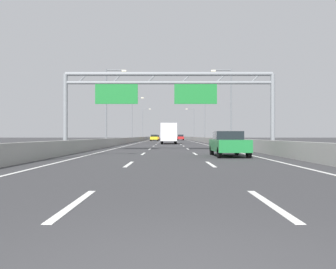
# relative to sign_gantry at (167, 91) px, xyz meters

# --- Properties ---
(ground_plane) EXTENTS (260.00, 260.00, 0.00)m
(ground_plane) POSITION_rel_sign_gantry_xyz_m (0.23, 74.95, -4.84)
(ground_plane) COLOR #38383A
(lane_dash_left_0) EXTENTS (0.16, 3.00, 0.01)m
(lane_dash_left_0) POSITION_rel_sign_gantry_xyz_m (-1.57, -21.55, -4.83)
(lane_dash_left_0) COLOR white
(lane_dash_left_0) RESTS_ON ground_plane
(lane_dash_left_1) EXTENTS (0.16, 3.00, 0.01)m
(lane_dash_left_1) POSITION_rel_sign_gantry_xyz_m (-1.57, -12.55, -4.83)
(lane_dash_left_1) COLOR white
(lane_dash_left_1) RESTS_ON ground_plane
(lane_dash_left_2) EXTENTS (0.16, 3.00, 0.01)m
(lane_dash_left_2) POSITION_rel_sign_gantry_xyz_m (-1.57, -3.55, -4.83)
(lane_dash_left_2) COLOR white
(lane_dash_left_2) RESTS_ON ground_plane
(lane_dash_left_3) EXTENTS (0.16, 3.00, 0.01)m
(lane_dash_left_3) POSITION_rel_sign_gantry_xyz_m (-1.57, 5.45, -4.83)
(lane_dash_left_3) COLOR white
(lane_dash_left_3) RESTS_ON ground_plane
(lane_dash_left_4) EXTENTS (0.16, 3.00, 0.01)m
(lane_dash_left_4) POSITION_rel_sign_gantry_xyz_m (-1.57, 14.45, -4.83)
(lane_dash_left_4) COLOR white
(lane_dash_left_4) RESTS_ON ground_plane
(lane_dash_left_5) EXTENTS (0.16, 3.00, 0.01)m
(lane_dash_left_5) POSITION_rel_sign_gantry_xyz_m (-1.57, 23.45, -4.83)
(lane_dash_left_5) COLOR white
(lane_dash_left_5) RESTS_ON ground_plane
(lane_dash_left_6) EXTENTS (0.16, 3.00, 0.01)m
(lane_dash_left_6) POSITION_rel_sign_gantry_xyz_m (-1.57, 32.45, -4.83)
(lane_dash_left_6) COLOR white
(lane_dash_left_6) RESTS_ON ground_plane
(lane_dash_left_7) EXTENTS (0.16, 3.00, 0.01)m
(lane_dash_left_7) POSITION_rel_sign_gantry_xyz_m (-1.57, 41.45, -4.83)
(lane_dash_left_7) COLOR white
(lane_dash_left_7) RESTS_ON ground_plane
(lane_dash_left_8) EXTENTS (0.16, 3.00, 0.01)m
(lane_dash_left_8) POSITION_rel_sign_gantry_xyz_m (-1.57, 50.45, -4.83)
(lane_dash_left_8) COLOR white
(lane_dash_left_8) RESTS_ON ground_plane
(lane_dash_left_9) EXTENTS (0.16, 3.00, 0.01)m
(lane_dash_left_9) POSITION_rel_sign_gantry_xyz_m (-1.57, 59.45, -4.83)
(lane_dash_left_9) COLOR white
(lane_dash_left_9) RESTS_ON ground_plane
(lane_dash_left_10) EXTENTS (0.16, 3.00, 0.01)m
(lane_dash_left_10) POSITION_rel_sign_gantry_xyz_m (-1.57, 68.45, -4.83)
(lane_dash_left_10) COLOR white
(lane_dash_left_10) RESTS_ON ground_plane
(lane_dash_left_11) EXTENTS (0.16, 3.00, 0.01)m
(lane_dash_left_11) POSITION_rel_sign_gantry_xyz_m (-1.57, 77.45, -4.83)
(lane_dash_left_11) COLOR white
(lane_dash_left_11) RESTS_ON ground_plane
(lane_dash_left_12) EXTENTS (0.16, 3.00, 0.01)m
(lane_dash_left_12) POSITION_rel_sign_gantry_xyz_m (-1.57, 86.45, -4.83)
(lane_dash_left_12) COLOR white
(lane_dash_left_12) RESTS_ON ground_plane
(lane_dash_left_13) EXTENTS (0.16, 3.00, 0.01)m
(lane_dash_left_13) POSITION_rel_sign_gantry_xyz_m (-1.57, 95.45, -4.83)
(lane_dash_left_13) COLOR white
(lane_dash_left_13) RESTS_ON ground_plane
(lane_dash_left_14) EXTENTS (0.16, 3.00, 0.01)m
(lane_dash_left_14) POSITION_rel_sign_gantry_xyz_m (-1.57, 104.45, -4.83)
(lane_dash_left_14) COLOR white
(lane_dash_left_14) RESTS_ON ground_plane
(lane_dash_left_15) EXTENTS (0.16, 3.00, 0.01)m
(lane_dash_left_15) POSITION_rel_sign_gantry_xyz_m (-1.57, 113.45, -4.83)
(lane_dash_left_15) COLOR white
(lane_dash_left_15) RESTS_ON ground_plane
(lane_dash_left_16) EXTENTS (0.16, 3.00, 0.01)m
(lane_dash_left_16) POSITION_rel_sign_gantry_xyz_m (-1.57, 122.45, -4.83)
(lane_dash_left_16) COLOR white
(lane_dash_left_16) RESTS_ON ground_plane
(lane_dash_left_17) EXTENTS (0.16, 3.00, 0.01)m
(lane_dash_left_17) POSITION_rel_sign_gantry_xyz_m (-1.57, 131.45, -4.83)
(lane_dash_left_17) COLOR white
(lane_dash_left_17) RESTS_ON ground_plane
(lane_dash_right_0) EXTENTS (0.16, 3.00, 0.01)m
(lane_dash_right_0) POSITION_rel_sign_gantry_xyz_m (2.03, -21.55, -4.83)
(lane_dash_right_0) COLOR white
(lane_dash_right_0) RESTS_ON ground_plane
(lane_dash_right_1) EXTENTS (0.16, 3.00, 0.01)m
(lane_dash_right_1) POSITION_rel_sign_gantry_xyz_m (2.03, -12.55, -4.83)
(lane_dash_right_1) COLOR white
(lane_dash_right_1) RESTS_ON ground_plane
(lane_dash_right_2) EXTENTS (0.16, 3.00, 0.01)m
(lane_dash_right_2) POSITION_rel_sign_gantry_xyz_m (2.03, -3.55, -4.83)
(lane_dash_right_2) COLOR white
(lane_dash_right_2) RESTS_ON ground_plane
(lane_dash_right_3) EXTENTS (0.16, 3.00, 0.01)m
(lane_dash_right_3) POSITION_rel_sign_gantry_xyz_m (2.03, 5.45, -4.83)
(lane_dash_right_3) COLOR white
(lane_dash_right_3) RESTS_ON ground_plane
(lane_dash_right_4) EXTENTS (0.16, 3.00, 0.01)m
(lane_dash_right_4) POSITION_rel_sign_gantry_xyz_m (2.03, 14.45, -4.83)
(lane_dash_right_4) COLOR white
(lane_dash_right_4) RESTS_ON ground_plane
(lane_dash_right_5) EXTENTS (0.16, 3.00, 0.01)m
(lane_dash_right_5) POSITION_rel_sign_gantry_xyz_m (2.03, 23.45, -4.83)
(lane_dash_right_5) COLOR white
(lane_dash_right_5) RESTS_ON ground_plane
(lane_dash_right_6) EXTENTS (0.16, 3.00, 0.01)m
(lane_dash_right_6) POSITION_rel_sign_gantry_xyz_m (2.03, 32.45, -4.83)
(lane_dash_right_6) COLOR white
(lane_dash_right_6) RESTS_ON ground_plane
(lane_dash_right_7) EXTENTS (0.16, 3.00, 0.01)m
(lane_dash_right_7) POSITION_rel_sign_gantry_xyz_m (2.03, 41.45, -4.83)
(lane_dash_right_7) COLOR white
(lane_dash_right_7) RESTS_ON ground_plane
(lane_dash_right_8) EXTENTS (0.16, 3.00, 0.01)m
(lane_dash_right_8) POSITION_rel_sign_gantry_xyz_m (2.03, 50.45, -4.83)
(lane_dash_right_8) COLOR white
(lane_dash_right_8) RESTS_ON ground_plane
(lane_dash_right_9) EXTENTS (0.16, 3.00, 0.01)m
(lane_dash_right_9) POSITION_rel_sign_gantry_xyz_m (2.03, 59.45, -4.83)
(lane_dash_right_9) COLOR white
(lane_dash_right_9) RESTS_ON ground_plane
(lane_dash_right_10) EXTENTS (0.16, 3.00, 0.01)m
(lane_dash_right_10) POSITION_rel_sign_gantry_xyz_m (2.03, 68.45, -4.83)
(lane_dash_right_10) COLOR white
(lane_dash_right_10) RESTS_ON ground_plane
(lane_dash_right_11) EXTENTS (0.16, 3.00, 0.01)m
(lane_dash_right_11) POSITION_rel_sign_gantry_xyz_m (2.03, 77.45, -4.83)
(lane_dash_right_11) COLOR white
(lane_dash_right_11) RESTS_ON ground_plane
(lane_dash_right_12) EXTENTS (0.16, 3.00, 0.01)m
(lane_dash_right_12) POSITION_rel_sign_gantry_xyz_m (2.03, 86.45, -4.83)
(lane_dash_right_12) COLOR white
(lane_dash_right_12) RESTS_ON ground_plane
(lane_dash_right_13) EXTENTS (0.16, 3.00, 0.01)m
(lane_dash_right_13) POSITION_rel_sign_gantry_xyz_m (2.03, 95.45, -4.83)
(lane_dash_right_13) COLOR white
(lane_dash_right_13) RESTS_ON ground_plane
(lane_dash_right_14) EXTENTS (0.16, 3.00, 0.01)m
(lane_dash_right_14) POSITION_rel_sign_gantry_xyz_m (2.03, 104.45, -4.83)
(lane_dash_right_14) COLOR white
(lane_dash_right_14) RESTS_ON ground_plane
(lane_dash_right_15) EXTENTS (0.16, 3.00, 0.01)m
(lane_dash_right_15) POSITION_rel_sign_gantry_xyz_m (2.03, 113.45, -4.83)
(lane_dash_right_15) COLOR white
(lane_dash_right_15) RESTS_ON ground_plane
(lane_dash_right_16) EXTENTS (0.16, 3.00, 0.01)m
(lane_dash_right_16) POSITION_rel_sign_gantry_xyz_m (2.03, 122.45, -4.83)
(lane_dash_right_16) COLOR white
(lane_dash_right_16) RESTS_ON ground_plane
(lane_dash_right_17) EXTENTS (0.16, 3.00, 0.01)m
(lane_dash_right_17) POSITION_rel_sign_gantry_xyz_m (2.03, 131.45, -4.83)
(lane_dash_right_17) COLOR white
(lane_dash_right_17) RESTS_ON ground_plane
(edge_line_left) EXTENTS (0.16, 176.00, 0.01)m
(edge_line_left) POSITION_rel_sign_gantry_xyz_m (-5.02, 62.95, -4.83)
(edge_line_left) COLOR white
(edge_line_left) RESTS_ON ground_plane
(edge_line_right) EXTENTS (0.16, 176.00, 0.01)m
(edge_line_right) POSITION_rel_sign_gantry_xyz_m (5.48, 62.95, -4.83)
(edge_line_right) COLOR white
(edge_line_right) RESTS_ON ground_plane
(barrier_left) EXTENTS (0.45, 220.00, 0.95)m
(barrier_left) POSITION_rel_sign_gantry_xyz_m (-6.67, 84.95, -4.36)
(barrier_left) COLOR #9E9E99
(barrier_left) RESTS_ON ground_plane
(barrier_right) EXTENTS (0.45, 220.00, 0.95)m
(barrier_right) POSITION_rel_sign_gantry_xyz_m (7.13, 84.95, -4.36)
(barrier_right) COLOR #9E9E99
(barrier_right) RESTS_ON ground_plane
(sign_gantry) EXTENTS (16.93, 0.36, 6.36)m
(sign_gantry) POSITION_rel_sign_gantry_xyz_m (0.00, 0.00, 0.00)
(sign_gantry) COLOR gray
(sign_gantry) RESTS_ON ground_plane
(streetlamp_left_mid) EXTENTS (2.58, 0.28, 9.50)m
(streetlamp_left_mid) POSITION_rel_sign_gantry_xyz_m (-7.23, 15.21, 0.56)
(streetlamp_left_mid) COLOR slate
(streetlamp_left_mid) RESTS_ON ground_plane
(streetlamp_right_mid) EXTENTS (2.58, 0.28, 9.50)m
(streetlamp_right_mid) POSITION_rel_sign_gantry_xyz_m (7.70, 15.21, 0.56)
(streetlamp_right_mid) COLOR slate
(streetlamp_right_mid) RESTS_ON ground_plane
(streetlamp_left_far) EXTENTS (2.58, 0.28, 9.50)m
(streetlamp_left_far) POSITION_rel_sign_gantry_xyz_m (-7.23, 46.23, 0.56)
(streetlamp_left_far) COLOR slate
(streetlamp_left_far) RESTS_ON ground_plane
(streetlamp_right_far) EXTENTS (2.58, 0.28, 9.50)m
(streetlamp_right_far) POSITION_rel_sign_gantry_xyz_m (7.70, 46.23, 0.56)
(streetlamp_right_far) COLOR slate
(streetlamp_right_far) RESTS_ON ground_plane
(streetlamp_left_distant) EXTENTS (2.58, 0.28, 9.50)m
(streetlamp_left_distant) POSITION_rel_sign_gantry_xyz_m (-7.23, 77.25, 0.56)
(streetlamp_left_distant) COLOR slate
(streetlamp_left_distant) RESTS_ON ground_plane
(streetlamp_right_distant) EXTENTS (2.58, 0.28, 9.50)m
(streetlamp_right_distant) POSITION_rel_sign_gantry_xyz_m (7.70, 77.25, 0.56)
(streetlamp_right_distant) COLOR slate
(streetlamp_right_distant) RESTS_ON ground_plane
(white_car) EXTENTS (1.75, 4.46, 1.46)m
(white_car) POSITION_rel_sign_gantry_xyz_m (-3.59, 80.49, -4.09)
(white_car) COLOR silver
(white_car) RESTS_ON ground_plane
(red_car) EXTENTS (1.76, 4.54, 1.57)m
(red_car) POSITION_rel_sign_gantry_xyz_m (3.70, 71.05, -4.03)
(red_car) COLOR red
(red_car) RESTS_ON ground_plane
(orange_car) EXTENTS (1.81, 4.24, 1.49)m
(orange_car) POSITION_rel_sign_gantry_xyz_m (-3.13, 68.63, -4.07)
(orange_car) COLOR orange
(orange_car) RESTS_ON ground_plane
(yellow_car) EXTENTS (1.84, 4.28, 1.53)m
(yellow_car) POSITION_rel_sign_gantry_xyz_m (-3.23, 58.19, -4.05)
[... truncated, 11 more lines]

